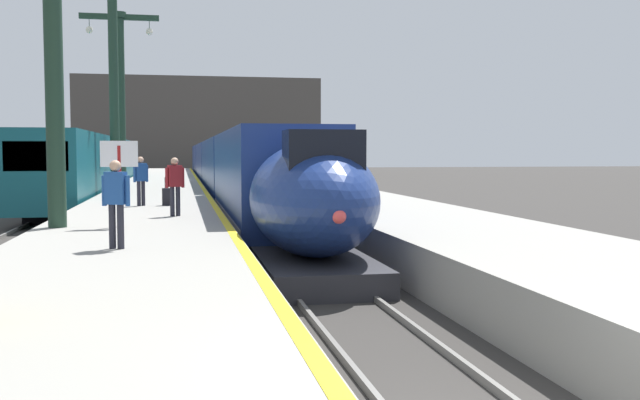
{
  "coord_description": "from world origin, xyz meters",
  "views": [
    {
      "loc": [
        -2.93,
        -5.83,
        2.88
      ],
      "look_at": [
        0.2,
        10.28,
        1.8
      ],
      "focal_mm": 40.45,
      "sensor_mm": 36.0,
      "label": 1
    }
  ],
  "objects_px": {
    "regional_train_adjacent": "(94,165)",
    "passenger_near_edge": "(141,177)",
    "station_column_distant": "(121,83)",
    "highspeed_train_main": "(224,166)",
    "passenger_far_waiting": "(116,197)",
    "rolling_suitcase": "(168,197)",
    "departure_info_board": "(119,166)",
    "passenger_mid_platform": "(175,182)",
    "station_column_far": "(113,59)"
  },
  "relations": [
    {
      "from": "regional_train_adjacent",
      "to": "passenger_mid_platform",
      "type": "distance_m",
      "value": 25.35
    },
    {
      "from": "station_column_far",
      "to": "rolling_suitcase",
      "type": "bearing_deg",
      "value": -74.89
    },
    {
      "from": "rolling_suitcase",
      "to": "regional_train_adjacent",
      "type": "bearing_deg",
      "value": 103.04
    },
    {
      "from": "station_column_far",
      "to": "passenger_near_edge",
      "type": "xyz_separation_m",
      "value": [
        1.64,
        -9.46,
        -5.18
      ]
    },
    {
      "from": "station_column_distant",
      "to": "passenger_near_edge",
      "type": "height_order",
      "value": "station_column_distant"
    },
    {
      "from": "station_column_distant",
      "to": "regional_train_adjacent",
      "type": "bearing_deg",
      "value": 107.37
    },
    {
      "from": "passenger_near_edge",
      "to": "departure_info_board",
      "type": "distance_m",
      "value": 7.1
    },
    {
      "from": "passenger_near_edge",
      "to": "station_column_far",
      "type": "bearing_deg",
      "value": 99.86
    },
    {
      "from": "station_column_far",
      "to": "rolling_suitcase",
      "type": "height_order",
      "value": "station_column_far"
    },
    {
      "from": "passenger_near_edge",
      "to": "rolling_suitcase",
      "type": "xyz_separation_m",
      "value": [
        0.91,
        0.01,
        -0.69
      ]
    },
    {
      "from": "highspeed_train_main",
      "to": "passenger_far_waiting",
      "type": "bearing_deg",
      "value": -96.64
    },
    {
      "from": "station_column_far",
      "to": "passenger_mid_platform",
      "type": "xyz_separation_m",
      "value": [
        2.82,
        -13.78,
        -5.18
      ]
    },
    {
      "from": "station_column_far",
      "to": "station_column_distant",
      "type": "bearing_deg",
      "value": 90.0
    },
    {
      "from": "highspeed_train_main",
      "to": "station_column_far",
      "type": "bearing_deg",
      "value": -111.84
    },
    {
      "from": "regional_train_adjacent",
      "to": "departure_info_board",
      "type": "height_order",
      "value": "regional_train_adjacent"
    },
    {
      "from": "passenger_mid_platform",
      "to": "regional_train_adjacent",
      "type": "bearing_deg",
      "value": 101.43
    },
    {
      "from": "passenger_near_edge",
      "to": "departure_info_board",
      "type": "relative_size",
      "value": 0.8
    },
    {
      "from": "regional_train_adjacent",
      "to": "passenger_mid_platform",
      "type": "height_order",
      "value": "regional_train_adjacent"
    },
    {
      "from": "regional_train_adjacent",
      "to": "passenger_near_edge",
      "type": "relative_size",
      "value": 21.66
    },
    {
      "from": "station_column_distant",
      "to": "passenger_near_edge",
      "type": "xyz_separation_m",
      "value": [
        1.64,
        -13.49,
        -4.47
      ]
    },
    {
      "from": "passenger_mid_platform",
      "to": "rolling_suitcase",
      "type": "height_order",
      "value": "passenger_mid_platform"
    },
    {
      "from": "passenger_far_waiting",
      "to": "rolling_suitcase",
      "type": "xyz_separation_m",
      "value": [
        0.78,
        11.33,
        -0.69
      ]
    },
    {
      "from": "passenger_near_edge",
      "to": "passenger_mid_platform",
      "type": "height_order",
      "value": "same"
    },
    {
      "from": "regional_train_adjacent",
      "to": "passenger_far_waiting",
      "type": "distance_m",
      "value": 32.09
    },
    {
      "from": "passenger_far_waiting",
      "to": "departure_info_board",
      "type": "distance_m",
      "value": 4.27
    },
    {
      "from": "regional_train_adjacent",
      "to": "passenger_near_edge",
      "type": "distance_m",
      "value": 20.88
    },
    {
      "from": "station_column_far",
      "to": "departure_info_board",
      "type": "relative_size",
      "value": 4.9
    },
    {
      "from": "station_column_distant",
      "to": "passenger_mid_platform",
      "type": "xyz_separation_m",
      "value": [
        2.82,
        -17.81,
        -4.47
      ]
    },
    {
      "from": "highspeed_train_main",
      "to": "regional_train_adjacent",
      "type": "height_order",
      "value": "regional_train_adjacent"
    },
    {
      "from": "regional_train_adjacent",
      "to": "station_column_distant",
      "type": "distance_m",
      "value": 8.57
    },
    {
      "from": "highspeed_train_main",
      "to": "passenger_mid_platform",
      "type": "height_order",
      "value": "highspeed_train_main"
    },
    {
      "from": "passenger_mid_platform",
      "to": "passenger_near_edge",
      "type": "bearing_deg",
      "value": 105.25
    },
    {
      "from": "regional_train_adjacent",
      "to": "passenger_near_edge",
      "type": "bearing_deg",
      "value": -79.39
    },
    {
      "from": "passenger_far_waiting",
      "to": "departure_info_board",
      "type": "bearing_deg",
      "value": 93.59
    },
    {
      "from": "station_column_distant",
      "to": "passenger_mid_platform",
      "type": "height_order",
      "value": "station_column_distant"
    },
    {
      "from": "passenger_mid_platform",
      "to": "passenger_far_waiting",
      "type": "relative_size",
      "value": 1.0
    },
    {
      "from": "regional_train_adjacent",
      "to": "station_column_far",
      "type": "xyz_separation_m",
      "value": [
        2.2,
        -11.07,
        5.09
      ]
    },
    {
      "from": "station_column_far",
      "to": "passenger_mid_platform",
      "type": "distance_m",
      "value": 14.99
    },
    {
      "from": "passenger_far_waiting",
      "to": "rolling_suitcase",
      "type": "relative_size",
      "value": 1.72
    },
    {
      "from": "passenger_near_edge",
      "to": "passenger_far_waiting",
      "type": "bearing_deg",
      "value": -89.37
    },
    {
      "from": "station_column_far",
      "to": "passenger_far_waiting",
      "type": "height_order",
      "value": "station_column_far"
    },
    {
      "from": "highspeed_train_main",
      "to": "station_column_far",
      "type": "xyz_separation_m",
      "value": [
        -5.9,
        -14.72,
        5.24
      ]
    },
    {
      "from": "highspeed_train_main",
      "to": "departure_info_board",
      "type": "bearing_deg",
      "value": -98.01
    },
    {
      "from": "station_column_distant",
      "to": "departure_info_board",
      "type": "distance_m",
      "value": 21.0
    },
    {
      "from": "highspeed_train_main",
      "to": "passenger_near_edge",
      "type": "relative_size",
      "value": 44.1
    },
    {
      "from": "passenger_near_edge",
      "to": "departure_info_board",
      "type": "bearing_deg",
      "value": -91.15
    },
    {
      "from": "regional_train_adjacent",
      "to": "station_column_distant",
      "type": "relative_size",
      "value": 4.04
    },
    {
      "from": "station_column_far",
      "to": "passenger_far_waiting",
      "type": "relative_size",
      "value": 6.15
    },
    {
      "from": "rolling_suitcase",
      "to": "departure_info_board",
      "type": "bearing_deg",
      "value": -98.42
    },
    {
      "from": "rolling_suitcase",
      "to": "departure_info_board",
      "type": "height_order",
      "value": "departure_info_board"
    }
  ]
}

